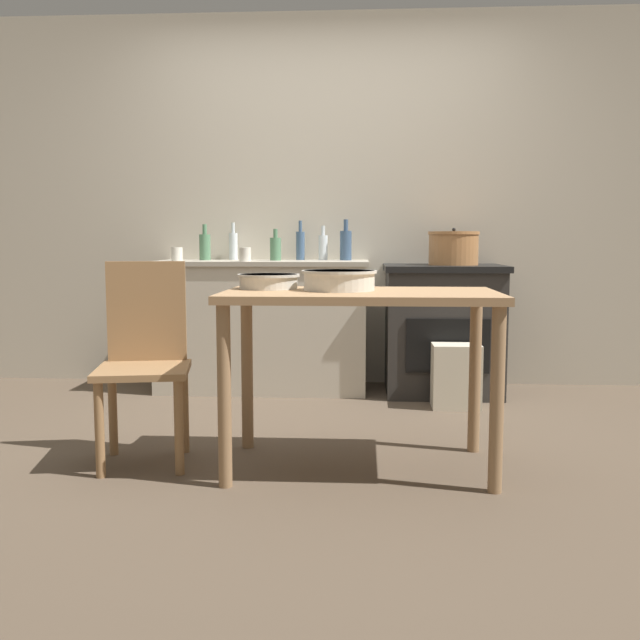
% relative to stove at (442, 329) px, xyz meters
% --- Properties ---
extents(ground_plane, '(14.00, 14.00, 0.00)m').
position_rel_stove_xyz_m(ground_plane, '(-0.76, -1.24, -0.42)').
color(ground_plane, brown).
extents(wall_back, '(8.00, 0.07, 2.55)m').
position_rel_stove_xyz_m(wall_back, '(-0.76, 0.34, 0.85)').
color(wall_back, beige).
rests_on(wall_back, ground_plane).
extents(counter_cabinet, '(1.41, 0.57, 0.87)m').
position_rel_stove_xyz_m(counter_cabinet, '(-1.20, 0.04, 0.01)').
color(counter_cabinet, beige).
rests_on(counter_cabinet, ground_plane).
extents(stove, '(0.77, 0.65, 0.84)m').
position_rel_stove_xyz_m(stove, '(0.00, 0.00, 0.00)').
color(stove, '#2D2B28').
rests_on(stove, ground_plane).
extents(work_table, '(1.18, 0.66, 0.78)m').
position_rel_stove_xyz_m(work_table, '(-0.54, -1.62, 0.24)').
color(work_table, '#A87F56').
rests_on(work_table, ground_plane).
extents(chair, '(0.46, 0.46, 0.91)m').
position_rel_stove_xyz_m(chair, '(-1.51, -1.56, 0.06)').
color(chair, '#997047').
rests_on(chair, ground_plane).
extents(flour_sack, '(0.29, 0.20, 0.39)m').
position_rel_stove_xyz_m(flour_sack, '(0.04, -0.44, -0.23)').
color(flour_sack, beige).
rests_on(flour_sack, ground_plane).
extents(stock_pot, '(0.33, 0.33, 0.24)m').
position_rel_stove_xyz_m(stock_pot, '(0.06, -0.01, 0.53)').
color(stock_pot, '#B77A47').
rests_on(stock_pot, stove).
extents(mixing_bowl_large, '(0.28, 0.28, 0.07)m').
position_rel_stove_xyz_m(mixing_bowl_large, '(-0.95, -1.48, 0.40)').
color(mixing_bowl_large, silver).
rests_on(mixing_bowl_large, work_table).
extents(mixing_bowl_small, '(0.33, 0.33, 0.09)m').
position_rel_stove_xyz_m(mixing_bowl_small, '(-0.63, -1.57, 0.41)').
color(mixing_bowl_small, silver).
rests_on(mixing_bowl_small, work_table).
extents(bottle_far_left, '(0.06, 0.06, 0.27)m').
position_rel_stove_xyz_m(bottle_far_left, '(-0.96, 0.22, 0.55)').
color(bottle_far_left, '#3D5675').
rests_on(bottle_far_left, counter_cabinet).
extents(bottle_left, '(0.06, 0.06, 0.23)m').
position_rel_stove_xyz_m(bottle_left, '(-0.80, 0.19, 0.54)').
color(bottle_left, silver).
rests_on(bottle_left, counter_cabinet).
extents(bottle_mid_left, '(0.08, 0.08, 0.28)m').
position_rel_stove_xyz_m(bottle_mid_left, '(-0.64, 0.16, 0.55)').
color(bottle_mid_left, '#3D5675').
rests_on(bottle_mid_left, counter_cabinet).
extents(bottle_center_left, '(0.07, 0.07, 0.21)m').
position_rel_stove_xyz_m(bottle_center_left, '(-1.11, 0.08, 0.53)').
color(bottle_center_left, '#517F5B').
rests_on(bottle_center_left, counter_cabinet).
extents(bottle_center, '(0.06, 0.06, 0.26)m').
position_rel_stove_xyz_m(bottle_center, '(-1.43, 0.25, 0.54)').
color(bottle_center, silver).
rests_on(bottle_center, counter_cabinet).
extents(bottle_center_right, '(0.08, 0.08, 0.24)m').
position_rel_stove_xyz_m(bottle_center_right, '(-1.60, 0.12, 0.54)').
color(bottle_center_right, '#517F5B').
rests_on(bottle_center_right, counter_cabinet).
extents(cup_mid_right, '(0.07, 0.07, 0.09)m').
position_rel_stove_xyz_m(cup_mid_right, '(-1.28, -0.17, 0.49)').
color(cup_mid_right, silver).
rests_on(cup_mid_right, counter_cabinet).
extents(cup_right, '(0.07, 0.07, 0.09)m').
position_rel_stove_xyz_m(cup_right, '(-1.75, -0.06, 0.49)').
color(cup_right, silver).
rests_on(cup_right, counter_cabinet).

